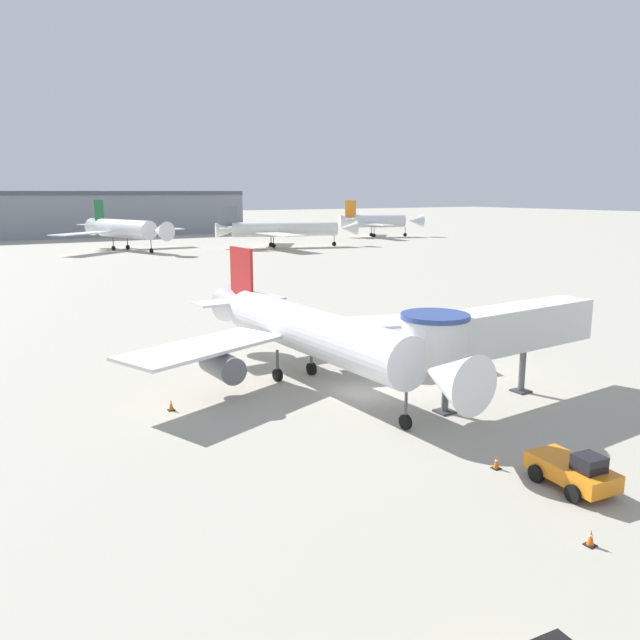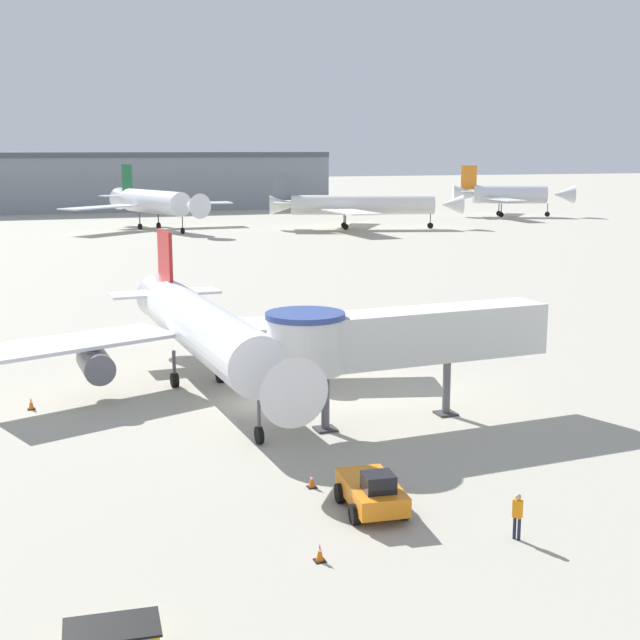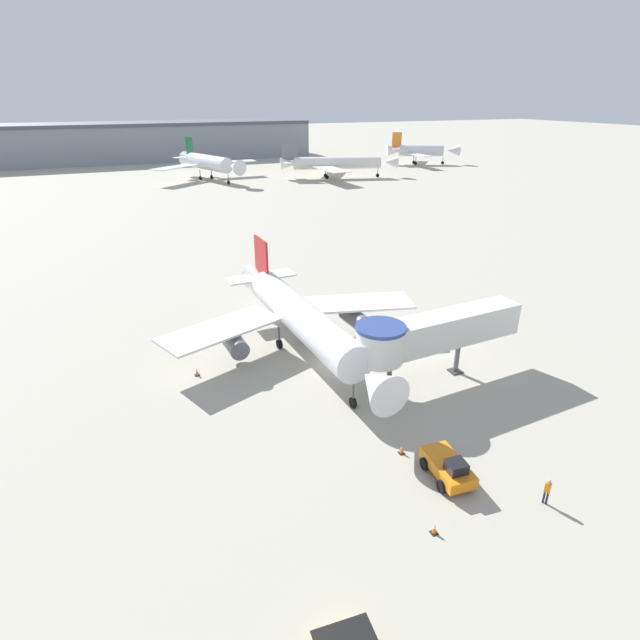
# 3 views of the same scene
# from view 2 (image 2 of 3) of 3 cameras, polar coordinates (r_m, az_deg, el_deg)

# --- Properties ---
(ground_plane) EXTENTS (800.00, 800.00, 0.00)m
(ground_plane) POSITION_cam_2_polar(r_m,az_deg,el_deg) (51.85, -4.47, -5.44)
(ground_plane) COLOR #A8A393
(main_airplane) EXTENTS (26.70, 28.53, 8.99)m
(main_airplane) POSITION_cam_2_polar(r_m,az_deg,el_deg) (53.94, -7.45, -0.67)
(main_airplane) COLOR silver
(main_airplane) RESTS_ON ground_plane
(jet_bridge) EXTENTS (16.14, 4.21, 6.38)m
(jet_bridge) POSITION_cam_2_polar(r_m,az_deg,el_deg) (47.51, 4.43, -1.11)
(jet_bridge) COLOR silver
(jet_bridge) RESTS_ON ground_plane
(pushback_tug_orange) EXTENTS (2.65, 4.25, 1.92)m
(pushback_tug_orange) POSITION_cam_2_polar(r_m,az_deg,el_deg) (36.93, 3.37, -10.91)
(pushback_tug_orange) COLOR orange
(pushback_tug_orange) RESTS_ON ground_plane
(traffic_cone_port_wing) EXTENTS (0.43, 0.43, 0.72)m
(traffic_cone_port_wing) POSITION_cam_2_polar(r_m,az_deg,el_deg) (53.32, -18.01, -5.11)
(traffic_cone_port_wing) COLOR black
(traffic_cone_port_wing) RESTS_ON ground_plane
(traffic_cone_apron_front) EXTENTS (0.41, 0.41, 0.67)m
(traffic_cone_apron_front) POSITION_cam_2_polar(r_m,az_deg,el_deg) (32.99, -0.02, -14.68)
(traffic_cone_apron_front) COLOR black
(traffic_cone_apron_front) RESTS_ON ground_plane
(traffic_cone_near_nose) EXTENTS (0.40, 0.40, 0.67)m
(traffic_cone_near_nose) POSITION_cam_2_polar(r_m,az_deg,el_deg) (39.50, -0.52, -10.24)
(traffic_cone_near_nose) COLOR black
(traffic_cone_near_nose) RESTS_ON ground_plane
(ground_crew_marshaller) EXTENTS (0.37, 0.40, 1.83)m
(ground_crew_marshaller) POSITION_cam_2_polar(r_m,az_deg,el_deg) (35.15, 12.52, -11.98)
(ground_crew_marshaller) COLOR #1E2338
(ground_crew_marshaller) RESTS_ON ground_plane
(background_jet_orange_tail) EXTENTS (25.59, 26.71, 10.98)m
(background_jet_orange_tail) POSITION_cam_2_polar(r_m,az_deg,el_deg) (199.32, 11.93, 7.88)
(background_jet_orange_tail) COLOR silver
(background_jet_orange_tail) RESTS_ON ground_plane
(background_jet_gray_tail) EXTENTS (35.33, 31.99, 9.96)m
(background_jet_gray_tail) POSITION_cam_2_polar(r_m,az_deg,el_deg) (164.85, 2.46, 7.37)
(background_jet_gray_tail) COLOR white
(background_jet_gray_tail) RESTS_ON ground_plane
(background_jet_green_tail) EXTENTS (32.71, 29.68, 11.64)m
(background_jet_green_tail) POSITION_cam_2_polar(r_m,az_deg,el_deg) (165.60, -10.63, 7.45)
(background_jet_green_tail) COLOR silver
(background_jet_green_tail) RESTS_ON ground_plane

